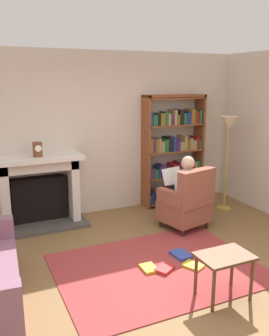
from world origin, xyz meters
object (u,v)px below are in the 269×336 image
object	(u,v)px
seated_reader	(182,188)
floor_lamp	(228,131)
armchair_reading	(187,203)
bookshelf	(173,152)
fireplace	(40,189)
mantel_clock	(38,149)
side_table	(224,262)

from	to	relation	value
seated_reader	floor_lamp	xyz separation A→B (m)	(1.11, 0.37, 0.77)
armchair_reading	seated_reader	bearing A→B (deg)	-90.00
bookshelf	armchair_reading	distance (m)	1.33
fireplace	mantel_clock	distance (m)	0.64
mantel_clock	seated_reader	distance (m)	2.25
fireplace	seated_reader	distance (m)	2.21
bookshelf	armchair_reading	world-z (taller)	bookshelf
mantel_clock	bookshelf	world-z (taller)	bookshelf
fireplace	side_table	world-z (taller)	fireplace
mantel_clock	side_table	world-z (taller)	mantel_clock
side_table	floor_lamp	xyz separation A→B (m)	(1.72, 2.19, 0.98)
mantel_clock	armchair_reading	xyz separation A→B (m)	(2.01, -1.00, -0.80)
mantel_clock	floor_lamp	xyz separation A→B (m)	(3.09, -0.52, 0.16)
seated_reader	floor_lamp	distance (m)	1.40
bookshelf	floor_lamp	world-z (taller)	bookshelf
fireplace	side_table	size ratio (longest dim) A/B	2.42
bookshelf	floor_lamp	distance (m)	1.03
seated_reader	floor_lamp	size ratio (longest dim) A/B	0.70
armchair_reading	floor_lamp	bearing A→B (deg)	-169.20
mantel_clock	side_table	xyz separation A→B (m)	(1.37, -2.71, -0.82)
bookshelf	side_table	world-z (taller)	bookshelf
seated_reader	bookshelf	bearing A→B (deg)	-126.24
bookshelf	mantel_clock	bearing A→B (deg)	-176.80
fireplace	bookshelf	distance (m)	2.44
mantel_clock	side_table	size ratio (longest dim) A/B	0.39
mantel_clock	armchair_reading	bearing A→B (deg)	-26.61
bookshelf	seated_reader	bearing A→B (deg)	-112.97
mantel_clock	bookshelf	xyz separation A→B (m)	(2.41, 0.13, -0.26)
fireplace	side_table	bearing A→B (deg)	-64.21
side_table	fireplace	bearing A→B (deg)	115.79
fireplace	armchair_reading	bearing A→B (deg)	-28.92
armchair_reading	seated_reader	distance (m)	0.23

